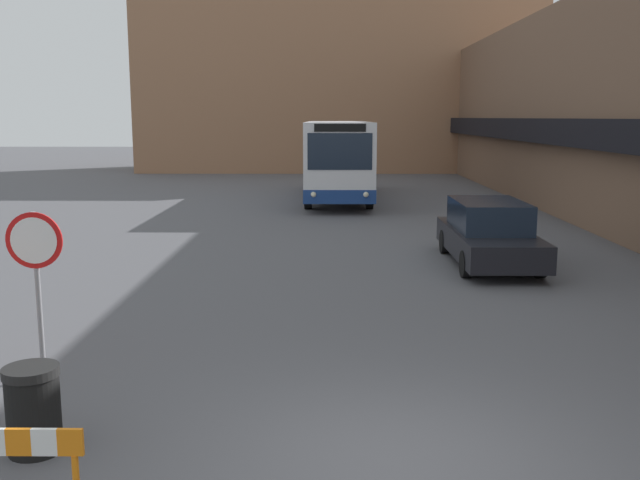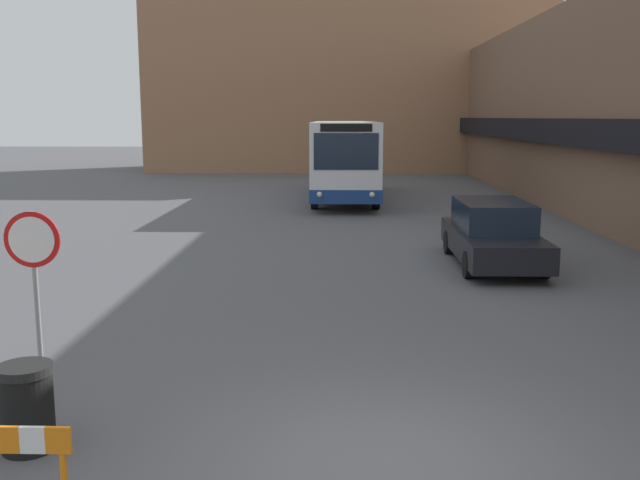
# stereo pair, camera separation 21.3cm
# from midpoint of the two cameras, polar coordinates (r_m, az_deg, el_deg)

# --- Properties ---
(ground_plane) EXTENTS (160.00, 160.00, 0.00)m
(ground_plane) POSITION_cam_midpoint_polar(r_m,az_deg,el_deg) (7.76, 6.25, -17.41)
(ground_plane) COLOR #515156
(building_row_right) EXTENTS (5.50, 60.00, 7.63)m
(building_row_right) POSITION_cam_midpoint_polar(r_m,az_deg,el_deg) (32.65, 20.77, 9.63)
(building_row_right) COLOR brown
(building_row_right) RESTS_ON ground_plane
(building_backdrop_far) EXTENTS (26.00, 8.00, 13.16)m
(building_backdrop_far) POSITION_cam_midpoint_polar(r_m,az_deg,el_deg) (49.26, 2.32, 13.33)
(building_backdrop_far) COLOR #996B4C
(building_backdrop_far) RESTS_ON ground_plane
(city_bus) EXTENTS (2.67, 10.92, 3.35)m
(city_bus) POSITION_cam_midpoint_polar(r_m,az_deg,el_deg) (31.06, 2.20, 6.59)
(city_bus) COLOR silver
(city_bus) RESTS_ON ground_plane
(parked_car_front) EXTENTS (1.85, 4.70, 1.55)m
(parked_car_front) POSITION_cam_midpoint_polar(r_m,az_deg,el_deg) (17.72, 13.97, 0.49)
(parked_car_front) COLOR black
(parked_car_front) RESTS_ON ground_plane
(stop_sign) EXTENTS (0.76, 0.08, 2.31)m
(stop_sign) POSITION_cam_midpoint_polar(r_m,az_deg,el_deg) (10.28, -21.40, -1.36)
(stop_sign) COLOR gray
(stop_sign) RESTS_ON ground_plane
(trash_bin) EXTENTS (0.59, 0.59, 0.95)m
(trash_bin) POSITION_cam_midpoint_polar(r_m,az_deg,el_deg) (8.39, -21.72, -12.33)
(trash_bin) COLOR black
(trash_bin) RESTS_ON ground_plane
(construction_barricade) EXTENTS (1.10, 0.06, 0.94)m
(construction_barricade) POSITION_cam_midpoint_polar(r_m,az_deg,el_deg) (6.89, -22.79, -15.66)
(construction_barricade) COLOR orange
(construction_barricade) RESTS_ON ground_plane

